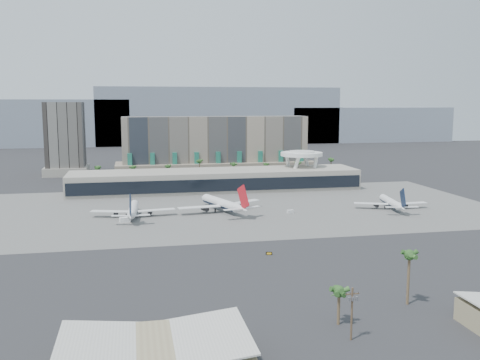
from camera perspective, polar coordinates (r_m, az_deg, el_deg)
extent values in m
plane|color=#232326|center=(212.65, 2.01, -5.85)|extent=(900.00, 900.00, 0.00)
cube|color=#5B5B59|center=(265.13, -0.75, -2.99)|extent=(260.00, 130.00, 0.06)
cube|color=gray|center=(683.75, -22.67, 5.63)|extent=(260.00, 60.00, 55.00)
cube|color=gray|center=(679.36, -2.30, 6.88)|extent=(300.00, 60.00, 70.00)
cube|color=gray|center=(738.50, 13.30, 5.81)|extent=(220.00, 60.00, 45.00)
cube|color=gray|center=(381.22, -2.64, 3.64)|extent=(130.00, 22.00, 42.00)
cube|color=gray|center=(380.89, -2.57, 1.22)|extent=(140.00, 30.00, 10.00)
cube|color=#1F6D58|center=(366.02, -11.66, 1.39)|extent=(3.00, 2.00, 18.00)
cube|color=#1F6D58|center=(366.25, -9.31, 1.46)|extent=(3.00, 2.00, 18.00)
cube|color=#1F6D58|center=(367.10, -6.97, 1.53)|extent=(3.00, 2.00, 18.00)
cube|color=#1F6D58|center=(368.55, -4.64, 1.59)|extent=(3.00, 2.00, 18.00)
cube|color=#1F6D58|center=(370.61, -2.34, 1.64)|extent=(3.00, 2.00, 18.00)
cube|color=#1F6D58|center=(373.26, -0.06, 1.70)|extent=(3.00, 2.00, 18.00)
cube|color=#1F6D58|center=(376.49, 2.17, 1.75)|extent=(3.00, 2.00, 18.00)
cube|color=#1F6D58|center=(380.28, 4.37, 1.80)|extent=(3.00, 2.00, 18.00)
cube|color=#1F6D58|center=(384.62, 6.53, 1.84)|extent=(3.00, 2.00, 18.00)
cube|color=black|center=(404.04, -18.13, 4.21)|extent=(26.00, 26.00, 52.00)
cube|color=#B8B2A2|center=(406.17, -17.98, 0.98)|extent=(30.00, 30.00, 6.00)
cube|color=#B8B2A2|center=(317.55, -2.60, -0.03)|extent=(170.00, 32.00, 12.00)
cube|color=black|center=(301.80, -2.12, -0.56)|extent=(168.00, 0.60, 7.00)
cube|color=black|center=(316.58, -2.61, 1.27)|extent=(170.00, 12.00, 2.50)
cylinder|color=white|center=(343.38, 7.24, 1.39)|extent=(6.98, 6.99, 21.89)
cylinder|color=white|center=(339.53, 5.21, 1.34)|extent=(6.98, 6.99, 21.89)
cylinder|color=white|center=(327.45, 5.84, 1.08)|extent=(6.98, 6.99, 21.89)
cylinder|color=white|center=(331.44, 7.95, 1.13)|extent=(6.98, 6.99, 21.89)
cylinder|color=white|center=(334.41, 6.59, 2.77)|extent=(26.00, 26.00, 2.20)
cylinder|color=white|center=(334.28, 6.59, 2.99)|extent=(16.00, 16.00, 1.20)
cylinder|color=brown|center=(349.21, -14.93, 0.46)|extent=(0.70, 0.70, 12.00)
sphere|color=#2B5421|center=(348.51, -14.96, 1.39)|extent=(2.80, 2.80, 2.80)
cylinder|color=brown|center=(348.53, -11.32, 0.57)|extent=(0.70, 0.70, 12.00)
sphere|color=#2B5421|center=(347.82, -11.34, 1.50)|extent=(2.80, 2.80, 2.80)
cylinder|color=brown|center=(349.23, -7.71, 0.67)|extent=(0.70, 0.70, 12.00)
sphere|color=#2B5421|center=(348.53, -7.73, 1.60)|extent=(2.80, 2.80, 2.80)
cylinder|color=brown|center=(351.19, -4.29, 0.76)|extent=(0.70, 0.70, 12.00)
sphere|color=#2B5421|center=(350.49, -4.30, 1.69)|extent=(2.80, 2.80, 2.80)
cylinder|color=brown|center=(354.76, -0.60, 0.86)|extent=(0.70, 0.70, 12.00)
sphere|color=#2B5421|center=(354.06, -0.60, 1.78)|extent=(2.80, 2.80, 2.80)
cylinder|color=brown|center=(359.51, 2.85, 0.95)|extent=(0.70, 0.70, 12.00)
sphere|color=#2B5421|center=(358.82, 2.85, 1.85)|extent=(2.80, 2.80, 2.80)
cylinder|color=brown|center=(365.53, 6.19, 1.04)|extent=(0.70, 0.70, 12.00)
sphere|color=#2B5421|center=(364.85, 6.21, 1.92)|extent=(2.80, 2.80, 2.80)
cylinder|color=brown|center=(373.11, 9.56, 1.12)|extent=(0.70, 0.70, 12.00)
sphere|color=#2B5421|center=(372.45, 9.58, 1.99)|extent=(2.80, 2.80, 2.80)
cube|color=#958663|center=(110.06, -9.05, -18.25)|extent=(36.00, 22.00, 6.00)
cube|color=silver|center=(108.69, -14.04, -16.77)|extent=(18.65, 22.60, 2.30)
cube|color=silver|center=(109.22, -4.17, -16.41)|extent=(18.65, 22.60, 2.30)
cylinder|color=#4C3826|center=(123.15, 11.83, -13.82)|extent=(0.44, 0.44, 12.00)
cube|color=#4C3826|center=(121.51, 11.90, -11.81)|extent=(3.20, 0.22, 0.22)
cylinder|color=slate|center=(121.21, 11.55, -12.35)|extent=(0.56, 0.56, 0.90)
cylinder|color=slate|center=(121.55, 11.95, -12.30)|extent=(0.56, 0.56, 0.90)
cylinder|color=slate|center=(121.90, 12.35, -12.26)|extent=(0.56, 0.56, 0.90)
cylinder|color=black|center=(120.90, 11.28, -11.77)|extent=(0.12, 0.12, 0.30)
cylinder|color=black|center=(121.96, 12.52, -11.62)|extent=(0.12, 0.12, 0.30)
cylinder|color=white|center=(250.00, -11.33, -3.06)|extent=(5.32, 26.20, 3.82)
cylinder|color=#0F1B32|center=(250.03, -11.33, -3.09)|extent=(5.22, 25.67, 3.74)
cone|color=white|center=(264.63, -11.16, -2.42)|extent=(4.06, 4.51, 3.82)
cone|color=white|center=(233.49, -11.56, -3.80)|extent=(4.31, 8.79, 3.82)
cube|color=white|center=(250.02, -13.74, -3.27)|extent=(17.57, 8.22, 0.33)
cube|color=white|center=(248.79, -8.92, -3.18)|extent=(17.55, 6.36, 0.33)
cylinder|color=black|center=(250.40, -13.07, -3.45)|extent=(2.32, 3.93, 2.10)
cylinder|color=black|center=(249.51, -9.57, -3.39)|extent=(2.32, 3.93, 2.10)
cube|color=#0F1B32|center=(231.12, -11.61, -2.67)|extent=(0.98, 8.68, 10.04)
cube|color=white|center=(232.77, -12.63, -3.75)|extent=(7.89, 3.56, 0.24)
cube|color=white|center=(232.23, -10.51, -3.71)|extent=(7.78, 2.71, 0.24)
cylinder|color=black|center=(260.46, -11.19, -3.19)|extent=(0.48, 0.48, 1.53)
cylinder|color=black|center=(249.80, -12.03, -3.71)|extent=(0.67, 0.67, 1.53)
cylinder|color=black|center=(249.44, -10.62, -3.69)|extent=(0.67, 0.67, 1.53)
cylinder|color=white|center=(257.38, -2.10, -2.46)|extent=(14.17, 29.58, 4.38)
cylinder|color=#0F1B32|center=(257.42, -2.10, -2.49)|extent=(13.89, 28.99, 4.29)
cone|color=white|center=(272.23, -3.85, -1.88)|extent=(5.78, 6.11, 4.38)
cone|color=white|center=(240.94, 0.13, -3.12)|extent=(7.44, 10.75, 4.38)
cube|color=white|center=(251.04, -4.38, -2.90)|extent=(20.10, 6.97, 0.38)
cube|color=white|center=(262.53, 0.32, -2.38)|extent=(19.06, 14.07, 0.38)
cylinder|color=black|center=(253.20, -3.77, -3.05)|extent=(3.74, 4.93, 2.41)
cylinder|color=black|center=(261.53, -0.36, -2.67)|extent=(3.74, 4.93, 2.41)
cube|color=#B5141E|center=(238.49, 0.34, -1.84)|extent=(3.86, 9.54, 11.52)
cube|color=white|center=(237.43, -0.75, -3.15)|extent=(9.06, 4.13, 0.27)
cube|color=white|center=(242.46, 1.26, -2.91)|extent=(8.87, 6.20, 0.27)
cylinder|color=black|center=(268.02, -3.30, -2.70)|extent=(0.55, 0.55, 1.75)
cylinder|color=black|center=(255.39, -2.66, -3.25)|extent=(0.77, 0.77, 1.75)
cylinder|color=black|center=(258.72, -1.30, -3.09)|extent=(0.77, 0.77, 1.75)
cylinder|color=white|center=(273.75, 15.75, -2.26)|extent=(7.45, 24.88, 3.61)
cylinder|color=#0F1B32|center=(273.77, 15.75, -2.29)|extent=(7.30, 24.38, 3.54)
cone|color=white|center=(286.97, 14.88, -1.75)|extent=(4.20, 4.58, 3.61)
cone|color=white|center=(258.90, 16.84, -2.84)|extent=(4.85, 8.59, 3.61)
cube|color=white|center=(270.08, 13.80, -2.45)|extent=(16.45, 9.21, 0.32)
cube|color=white|center=(276.25, 17.76, -2.37)|extent=(16.40, 4.43, 0.32)
cylinder|color=black|center=(271.44, 14.32, -2.61)|extent=(2.53, 3.88, 1.99)
cylinder|color=black|center=(275.91, 17.19, -2.55)|extent=(2.53, 3.88, 1.99)
cube|color=#0F1B32|center=(256.80, 16.98, -1.87)|extent=(1.74, 8.16, 9.50)
cube|color=white|center=(256.67, 16.05, -2.80)|extent=(7.48, 4.02, 0.23)
cube|color=white|center=(259.34, 17.75, -2.76)|extent=(7.25, 2.12, 0.23)
cylinder|color=black|center=(283.18, 15.13, -2.41)|extent=(0.45, 0.45, 1.44)
cylinder|color=black|center=(272.49, 15.21, -2.83)|extent=(0.63, 0.63, 1.44)
cylinder|color=black|center=(274.28, 16.36, -2.81)|extent=(0.63, 0.63, 1.44)
cube|color=white|center=(239.00, -12.18, -4.18)|extent=(4.91, 3.18, 2.21)
cube|color=silver|center=(253.85, 5.38, -3.37)|extent=(3.31, 2.30, 1.56)
cube|color=black|center=(185.53, 3.11, -7.82)|extent=(2.23, 0.70, 1.01)
cube|color=gold|center=(185.36, 3.13, -7.84)|extent=(1.59, 0.34, 0.60)
cylinder|color=black|center=(185.39, 2.87, -7.90)|extent=(0.12, 0.12, 0.60)
cylinder|color=black|center=(185.78, 3.35, -7.87)|extent=(0.12, 0.12, 0.60)
cylinder|color=brown|center=(131.12, 10.48, -13.22)|extent=(0.70, 0.70, 8.41)
sphere|color=#2B5421|center=(129.75, 10.52, -11.62)|extent=(2.80, 2.80, 2.80)
cylinder|color=brown|center=(146.65, 17.52, -10.06)|extent=(0.70, 0.70, 13.54)
sphere|color=#2B5421|center=(144.78, 17.63, -7.63)|extent=(2.80, 2.80, 2.80)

